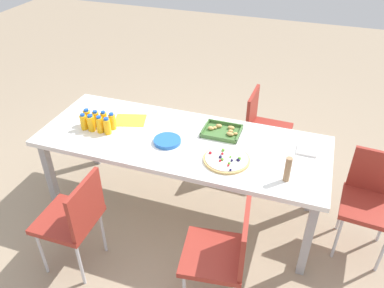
{
  "coord_description": "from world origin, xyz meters",
  "views": [
    {
      "loc": [
        0.9,
        -2.37,
        2.45
      ],
      "look_at": [
        0.11,
        -0.06,
        0.77
      ],
      "focal_mm": 35.95,
      "sensor_mm": 36.0,
      "label": 1
    }
  ],
  "objects_px": {
    "party_table": "(182,146)",
    "juice_bottle_7": "(112,121)",
    "cardboard_tube": "(288,169)",
    "fruit_pizza": "(227,159)",
    "juice_bottle_4": "(87,117)",
    "juice_bottle_3": "(107,126)",
    "chair_end": "(371,196)",
    "juice_bottle_1": "(91,123)",
    "juice_bottle_6": "(104,120)",
    "paper_folder": "(130,120)",
    "chair_near_left": "(75,216)",
    "napkin_stack": "(307,150)",
    "juice_bottle_0": "(84,122)",
    "snack_tray": "(223,131)",
    "juice_bottle_2": "(100,125)",
    "chair_near_right": "(224,251)",
    "chair_far_right": "(263,125)",
    "plate_stack": "(167,141)",
    "juice_bottle_5": "(96,119)"
  },
  "relations": [
    {
      "from": "plate_stack",
      "to": "juice_bottle_5",
      "type": "bearing_deg",
      "value": 176.39
    },
    {
      "from": "chair_near_right",
      "to": "chair_far_right",
      "type": "distance_m",
      "value": 1.59
    },
    {
      "from": "juice_bottle_2",
      "to": "juice_bottle_4",
      "type": "bearing_deg",
      "value": 155.77
    },
    {
      "from": "party_table",
      "to": "chair_far_right",
      "type": "xyz_separation_m",
      "value": [
        0.52,
        0.82,
        -0.19
      ]
    },
    {
      "from": "chair_near_left",
      "to": "napkin_stack",
      "type": "xyz_separation_m",
      "value": [
        1.46,
        0.97,
        0.26
      ]
    },
    {
      "from": "napkin_stack",
      "to": "cardboard_tube",
      "type": "bearing_deg",
      "value": -104.92
    },
    {
      "from": "juice_bottle_1",
      "to": "juice_bottle_3",
      "type": "height_order",
      "value": "same"
    },
    {
      "from": "juice_bottle_4",
      "to": "juice_bottle_6",
      "type": "xyz_separation_m",
      "value": [
        0.15,
        0.01,
        0.0
      ]
    },
    {
      "from": "juice_bottle_0",
      "to": "juice_bottle_4",
      "type": "bearing_deg",
      "value": 98.22
    },
    {
      "from": "chair_far_right",
      "to": "juice_bottle_1",
      "type": "xyz_separation_m",
      "value": [
        -1.27,
        -0.94,
        0.32
      ]
    },
    {
      "from": "paper_folder",
      "to": "juice_bottle_0",
      "type": "bearing_deg",
      "value": -140.56
    },
    {
      "from": "snack_tray",
      "to": "paper_folder",
      "type": "bearing_deg",
      "value": -174.62
    },
    {
      "from": "fruit_pizza",
      "to": "napkin_stack",
      "type": "relative_size",
      "value": 2.28
    },
    {
      "from": "chair_end",
      "to": "juice_bottle_1",
      "type": "height_order",
      "value": "juice_bottle_1"
    },
    {
      "from": "chair_near_right",
      "to": "chair_far_right",
      "type": "height_order",
      "value": "same"
    },
    {
      "from": "party_table",
      "to": "chair_end",
      "type": "distance_m",
      "value": 1.49
    },
    {
      "from": "chair_far_right",
      "to": "juice_bottle_3",
      "type": "distance_m",
      "value": 1.49
    },
    {
      "from": "napkin_stack",
      "to": "paper_folder",
      "type": "bearing_deg",
      "value": -178.72
    },
    {
      "from": "juice_bottle_4",
      "to": "juice_bottle_3",
      "type": "bearing_deg",
      "value": -17.49
    },
    {
      "from": "party_table",
      "to": "chair_near_left",
      "type": "height_order",
      "value": "chair_near_left"
    },
    {
      "from": "chair_near_left",
      "to": "juice_bottle_0",
      "type": "height_order",
      "value": "juice_bottle_0"
    },
    {
      "from": "juice_bottle_0",
      "to": "napkin_stack",
      "type": "distance_m",
      "value": 1.79
    },
    {
      "from": "juice_bottle_6",
      "to": "paper_folder",
      "type": "xyz_separation_m",
      "value": [
        0.15,
        0.16,
        -0.07
      ]
    },
    {
      "from": "juice_bottle_5",
      "to": "plate_stack",
      "type": "relative_size",
      "value": 0.65
    },
    {
      "from": "juice_bottle_6",
      "to": "snack_tray",
      "type": "relative_size",
      "value": 0.49
    },
    {
      "from": "juice_bottle_4",
      "to": "cardboard_tube",
      "type": "xyz_separation_m",
      "value": [
        1.67,
        -0.2,
        0.03
      ]
    },
    {
      "from": "juice_bottle_3",
      "to": "juice_bottle_5",
      "type": "xyz_separation_m",
      "value": [
        -0.15,
        0.08,
        -0.0
      ]
    },
    {
      "from": "chair_far_right",
      "to": "juice_bottle_3",
      "type": "height_order",
      "value": "juice_bottle_3"
    },
    {
      "from": "cardboard_tube",
      "to": "fruit_pizza",
      "type": "bearing_deg",
      "value": 169.13
    },
    {
      "from": "paper_folder",
      "to": "juice_bottle_3",
      "type": "bearing_deg",
      "value": -108.08
    },
    {
      "from": "party_table",
      "to": "juice_bottle_7",
      "type": "relative_size",
      "value": 15.73
    },
    {
      "from": "juice_bottle_0",
      "to": "juice_bottle_4",
      "type": "height_order",
      "value": "juice_bottle_4"
    },
    {
      "from": "chair_far_right",
      "to": "plate_stack",
      "type": "relative_size",
      "value": 3.85
    },
    {
      "from": "juice_bottle_1",
      "to": "napkin_stack",
      "type": "relative_size",
      "value": 0.97
    },
    {
      "from": "chair_near_left",
      "to": "chair_near_right",
      "type": "relative_size",
      "value": 1.0
    },
    {
      "from": "chair_near_left",
      "to": "chair_far_right",
      "type": "height_order",
      "value": "same"
    },
    {
      "from": "party_table",
      "to": "juice_bottle_6",
      "type": "distance_m",
      "value": 0.68
    },
    {
      "from": "juice_bottle_2",
      "to": "juice_bottle_6",
      "type": "xyz_separation_m",
      "value": [
        -0.01,
        0.08,
        -0.0
      ]
    },
    {
      "from": "juice_bottle_7",
      "to": "cardboard_tube",
      "type": "height_order",
      "value": "cardboard_tube"
    },
    {
      "from": "snack_tray",
      "to": "napkin_stack",
      "type": "relative_size",
      "value": 2.0
    },
    {
      "from": "chair_near_right",
      "to": "juice_bottle_6",
      "type": "relative_size",
      "value": 5.64
    },
    {
      "from": "party_table",
      "to": "juice_bottle_7",
      "type": "distance_m",
      "value": 0.61
    },
    {
      "from": "party_table",
      "to": "chair_near_right",
      "type": "height_order",
      "value": "chair_near_right"
    },
    {
      "from": "chair_far_right",
      "to": "plate_stack",
      "type": "height_order",
      "value": "chair_far_right"
    },
    {
      "from": "juice_bottle_0",
      "to": "snack_tray",
      "type": "distance_m",
      "value": 1.14
    },
    {
      "from": "chair_near_left",
      "to": "juice_bottle_4",
      "type": "bearing_deg",
      "value": 21.84
    },
    {
      "from": "juice_bottle_5",
      "to": "juice_bottle_7",
      "type": "xyz_separation_m",
      "value": [
        0.15,
        0.0,
        0.0
      ]
    },
    {
      "from": "juice_bottle_1",
      "to": "juice_bottle_5",
      "type": "bearing_deg",
      "value": 90.75
    },
    {
      "from": "juice_bottle_0",
      "to": "plate_stack",
      "type": "bearing_deg",
      "value": 2.88
    },
    {
      "from": "juice_bottle_6",
      "to": "juice_bottle_0",
      "type": "bearing_deg",
      "value": -150.19
    }
  ]
}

